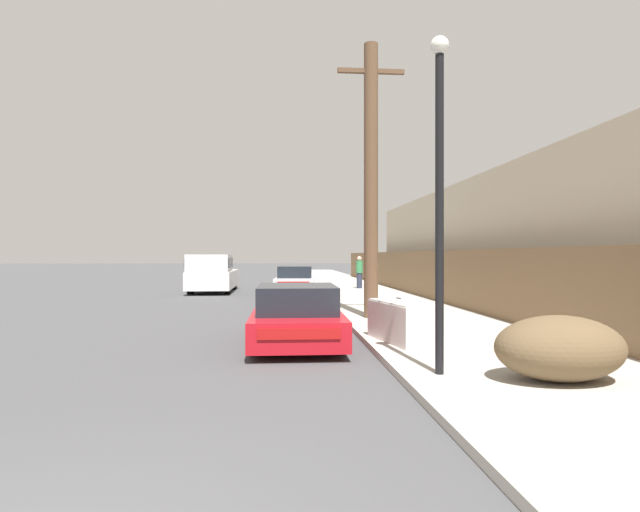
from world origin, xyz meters
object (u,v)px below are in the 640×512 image
pickup_truck (212,274)px  brush_pile (559,348)px  car_parked_mid (296,281)px  discarded_fridge (402,322)px  parked_sports_car_red (297,316)px  street_lamp (440,178)px  pedestrian (359,272)px  utility_pole (371,178)px

pickup_truck → brush_pile: (6.93, -17.86, -0.36)m
car_parked_mid → brush_pile: 16.61m
discarded_fridge → parked_sports_car_red: bearing=150.7°
car_parked_mid → street_lamp: street_lamp is taller
car_parked_mid → pickup_truck: 4.23m
pickup_truck → street_lamp: bearing=107.1°
brush_pile → pickup_truck: bearing=111.2°
discarded_fridge → car_parked_mid: size_ratio=0.45×
discarded_fridge → parked_sports_car_red: size_ratio=0.46×
pickup_truck → pedestrian: (7.22, 0.72, 0.03)m
utility_pole → car_parked_mid: bearing=100.3°
pedestrian → street_lamp: bearing=-95.5°
parked_sports_car_red → brush_pile: 5.04m
pickup_truck → street_lamp: (5.47, -17.36, 1.96)m
brush_pile → car_parked_mid: bearing=100.4°
car_parked_mid → street_lamp: 16.07m
street_lamp → brush_pile: street_lamp is taller
parked_sports_car_red → pedestrian: bearing=76.8°
street_lamp → parked_sports_car_red: bearing=120.2°
car_parked_mid → parked_sports_car_red: bearing=-87.3°
parked_sports_car_red → brush_pile: size_ratio=2.39×
car_parked_mid → utility_pole: size_ratio=0.58×
discarded_fridge → brush_pile: 3.41m
discarded_fridge → street_lamp: size_ratio=0.40×
pickup_truck → pedestrian: 7.26m
discarded_fridge → pickup_truck: size_ratio=0.36×
street_lamp → brush_pile: bearing=-18.9°
discarded_fridge → parked_sports_car_red: (-2.01, 0.64, 0.04)m
parked_sports_car_red → car_parked_mid: bearing=89.0°
street_lamp → pickup_truck: bearing=107.5°
car_parked_mid → pickup_truck: size_ratio=0.80×
brush_pile → street_lamp: bearing=161.1°
parked_sports_car_red → utility_pole: size_ratio=0.56×
pickup_truck → pedestrian: pickup_truck is taller
street_lamp → pedestrian: 18.26m
car_parked_mid → utility_pole: 10.17m
parked_sports_car_red → pickup_truck: 14.55m
brush_pile → utility_pole: bearing=100.5°
street_lamp → pedestrian: (1.75, 18.07, -1.92)m
parked_sports_car_red → pickup_truck: bearing=104.9°
brush_pile → parked_sports_car_red: bearing=131.8°
pedestrian → brush_pile: bearing=-90.9°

